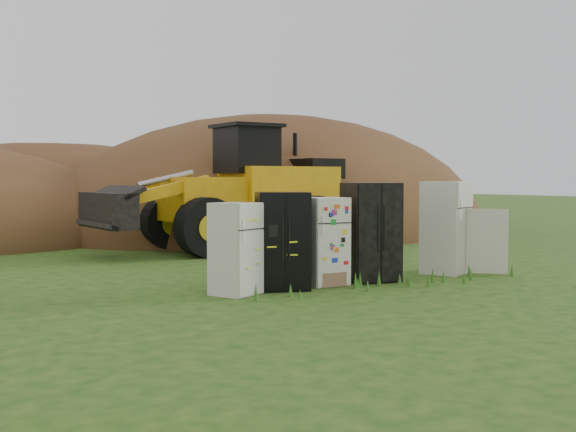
% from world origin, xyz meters
% --- Properties ---
extents(ground, '(120.00, 120.00, 0.00)m').
position_xyz_m(ground, '(0.00, 0.00, 0.00)').
color(ground, '#1C4412').
rests_on(ground, ground).
extents(fridge_leftmost, '(0.87, 0.86, 1.53)m').
position_xyz_m(fridge_leftmost, '(-2.51, -0.02, 0.77)').
color(fridge_leftmost, silver).
rests_on(fridge_leftmost, ground).
extents(fridge_black_side, '(1.09, 0.99, 1.70)m').
position_xyz_m(fridge_black_side, '(-1.54, 0.03, 0.85)').
color(fridge_black_side, black).
rests_on(fridge_black_side, ground).
extents(fridge_sticker, '(0.77, 0.72, 1.59)m').
position_xyz_m(fridge_sticker, '(-0.62, 0.04, 0.80)').
color(fridge_sticker, white).
rests_on(fridge_sticker, ground).
extents(fridge_dark_mid, '(1.09, 0.96, 1.85)m').
position_xyz_m(fridge_dark_mid, '(0.39, -0.03, 0.93)').
color(fridge_dark_mid, black).
rests_on(fridge_dark_mid, ground).
extents(fridge_open_door, '(1.09, 1.05, 1.88)m').
position_xyz_m(fridge_open_door, '(2.39, 0.02, 0.94)').
color(fridge_open_door, silver).
rests_on(fridge_open_door, ground).
extents(wheel_loader, '(7.02, 2.87, 3.39)m').
position_xyz_m(wheel_loader, '(0.57, 6.46, 1.69)').
color(wheel_loader, '#F1A210').
rests_on(wheel_loader, ground).
extents(dirt_mound_right, '(16.70, 12.25, 8.39)m').
position_xyz_m(dirt_mound_right, '(5.50, 11.36, 0.00)').
color(dirt_mound_right, '#4D2D19').
rests_on(dirt_mound_right, ground).
extents(dirt_mound_back, '(19.32, 12.88, 6.62)m').
position_xyz_m(dirt_mound_back, '(-0.54, 17.98, 0.00)').
color(dirt_mound_back, '#4D2D19').
rests_on(dirt_mound_back, ground).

